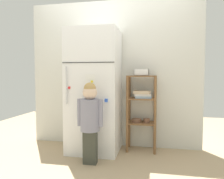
{
  "coord_description": "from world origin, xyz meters",
  "views": [
    {
      "loc": [
        0.63,
        -2.93,
        1.08
      ],
      "look_at": [
        0.04,
        0.02,
        0.89
      ],
      "focal_mm": 34.48,
      "sensor_mm": 36.0,
      "label": 1
    }
  ],
  "objects": [
    {
      "name": "child_standing",
      "position": [
        -0.14,
        -0.43,
        0.61
      ],
      "size": [
        0.32,
        0.24,
        1.01
      ],
      "color": "#3C3F35",
      "rests_on": "ground"
    },
    {
      "name": "fruit_bin",
      "position": [
        0.45,
        0.18,
        1.13
      ],
      "size": [
        0.2,
        0.16,
        0.09
      ],
      "color": "white",
      "rests_on": "pantry_shelf_unit"
    },
    {
      "name": "kitchen_wall_back",
      "position": [
        0.0,
        0.34,
        1.12
      ],
      "size": [
        2.65,
        0.03,
        2.23
      ],
      "primitive_type": "cube",
      "color": "silver",
      "rests_on": "ground"
    },
    {
      "name": "ground_plane",
      "position": [
        0.0,
        0.0,
        0.0
      ],
      "size": [
        6.0,
        6.0,
        0.0
      ],
      "primitive_type": "plane",
      "color": "tan"
    },
    {
      "name": "pantry_shelf_unit",
      "position": [
        0.45,
        0.17,
        0.67
      ],
      "size": [
        0.42,
        0.29,
        1.09
      ],
      "color": "brown",
      "rests_on": "ground"
    },
    {
      "name": "refrigerator",
      "position": [
        -0.22,
        0.02,
        0.87
      ],
      "size": [
        0.71,
        0.62,
        1.73
      ],
      "color": "white",
      "rests_on": "ground"
    }
  ]
}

